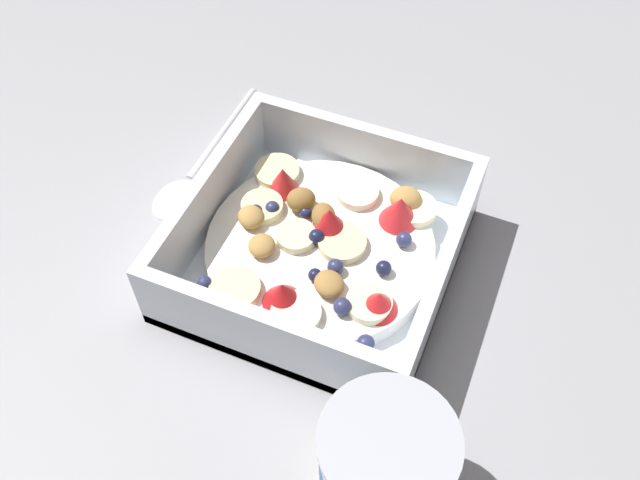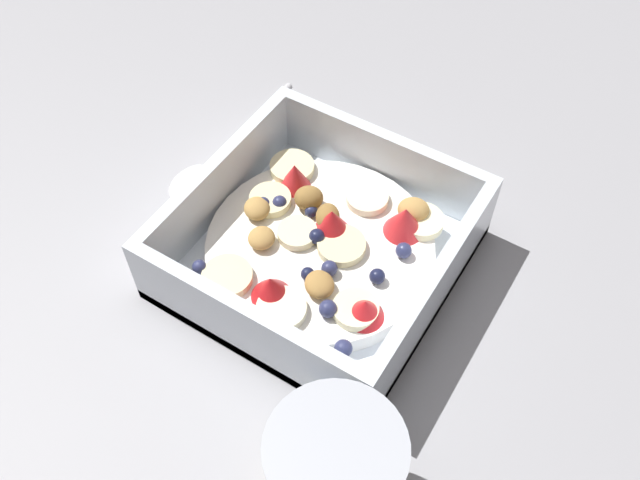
# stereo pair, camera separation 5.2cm
# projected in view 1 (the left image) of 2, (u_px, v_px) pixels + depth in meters

# --- Properties ---
(ground_plane) EXTENTS (2.40, 2.40, 0.00)m
(ground_plane) POSITION_uv_depth(u_px,v_px,m) (337.00, 254.00, 0.55)
(ground_plane) COLOR #9E9EA3
(fruit_bowl) EXTENTS (0.20, 0.20, 0.06)m
(fruit_bowl) POSITION_uv_depth(u_px,v_px,m) (321.00, 247.00, 0.53)
(fruit_bowl) COLOR white
(fruit_bowl) RESTS_ON ground
(spoon) EXTENTS (0.03, 0.17, 0.01)m
(spoon) POSITION_uv_depth(u_px,v_px,m) (190.00, 173.00, 0.60)
(spoon) COLOR silver
(spoon) RESTS_ON ground
(yogurt_cup) EXTENTS (0.08, 0.08, 0.08)m
(yogurt_cup) POSITION_uv_depth(u_px,v_px,m) (384.00, 466.00, 0.41)
(yogurt_cup) COLOR beige
(yogurt_cup) RESTS_ON ground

